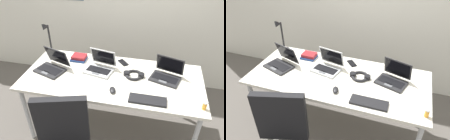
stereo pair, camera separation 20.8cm
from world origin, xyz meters
TOP-DOWN VIEW (x-y plane):
  - ground_plane at (0.00, 0.00)m, footprint 12.00×12.00m
  - desk at (0.00, 0.00)m, footprint 1.80×0.80m
  - desk_lamp at (-0.80, 0.28)m, footprint 0.12×0.18m
  - laptop_near_lamp at (0.53, 0.09)m, footprint 0.34×0.31m
  - laptop_back_left at (-0.15, 0.09)m, footprint 0.33×0.30m
  - laptop_center at (-0.64, -0.01)m, footprint 0.36×0.34m
  - external_keyboard at (0.38, -0.29)m, footprint 0.33×0.12m
  - computer_mouse at (0.06, -0.23)m, footprint 0.08×0.11m
  - cell_phone at (0.06, 0.28)m, footprint 0.14×0.14m
  - headphones at (0.21, 0.06)m, footprint 0.21×0.18m
  - pill_bottle at (0.85, -0.29)m, footprint 0.04×0.04m
  - book_stack at (-0.44, 0.25)m, footprint 0.17×0.14m

SIDE VIEW (x-z plane):
  - ground_plane at x=0.00m, z-range 0.00..0.00m
  - desk at x=0.00m, z-range 0.31..1.05m
  - cell_phone at x=0.06m, z-range 0.74..0.75m
  - external_keyboard at x=0.38m, z-range 0.74..0.76m
  - headphones at x=0.21m, z-range 0.74..0.78m
  - computer_mouse at x=0.06m, z-range 0.74..0.77m
  - book_stack at x=-0.44m, z-range 0.74..0.79m
  - pill_bottle at x=0.85m, z-range 0.74..0.82m
  - laptop_near_lamp at x=0.53m, z-range 0.68..0.89m
  - laptop_back_left at x=-0.15m, z-range 0.68..0.89m
  - laptop_center at x=-0.64m, z-range 0.68..0.89m
  - desk_lamp at x=-0.80m, z-range 0.74..1.14m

